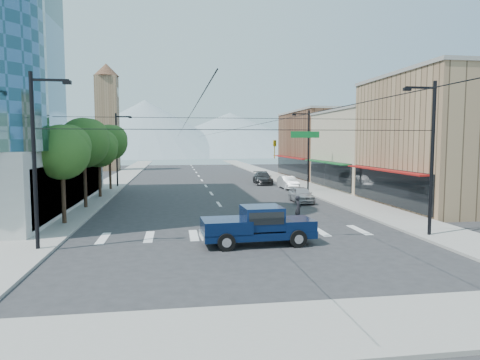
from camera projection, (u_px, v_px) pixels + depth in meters
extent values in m
plane|color=#28282B|center=(244.00, 240.00, 24.34)|extent=(160.00, 160.00, 0.00)
cube|color=gray|center=(118.00, 180.00, 61.90)|extent=(4.00, 120.00, 0.15)
cube|color=gray|center=(279.00, 178.00, 65.53)|extent=(4.00, 120.00, 0.15)
cube|color=gray|center=(310.00, 329.00, 12.52)|extent=(28.00, 4.00, 0.15)
cube|color=#8C6B4C|center=(455.00, 142.00, 36.72)|extent=(12.00, 14.00, 11.00)
cube|color=tan|center=(378.00, 151.00, 50.59)|extent=(12.00, 14.00, 9.00)
cube|color=brown|center=(330.00, 145.00, 66.30)|extent=(12.00, 18.00, 10.00)
cube|color=#8C6B4C|center=(108.00, 124.00, 82.09)|extent=(4.00, 4.00, 18.00)
cone|color=brown|center=(106.00, 70.00, 81.18)|extent=(4.80, 4.80, 2.40)
cone|color=gray|center=(146.00, 128.00, 168.77)|extent=(80.00, 80.00, 22.00)
cone|color=gray|center=(230.00, 134.00, 184.08)|extent=(90.00, 90.00, 18.00)
cylinder|color=black|center=(63.00, 191.00, 28.36)|extent=(0.28, 0.28, 4.55)
sphere|color=#23511B|center=(62.00, 152.00, 28.12)|extent=(3.64, 3.64, 3.64)
sphere|color=#23511B|center=(69.00, 146.00, 28.44)|extent=(2.86, 2.86, 2.86)
cylinder|color=black|center=(85.00, 178.00, 35.22)|extent=(0.28, 0.28, 5.11)
sphere|color=#23511B|center=(84.00, 143.00, 34.96)|extent=(4.09, 4.09, 4.09)
sphere|color=#23511B|center=(89.00, 138.00, 35.28)|extent=(3.21, 3.21, 3.21)
cylinder|color=black|center=(100.00, 175.00, 42.14)|extent=(0.28, 0.28, 4.55)
sphere|color=#23511B|center=(99.00, 149.00, 41.91)|extent=(3.64, 3.64, 3.64)
sphere|color=#23511B|center=(103.00, 145.00, 42.23)|extent=(2.86, 2.86, 2.86)
cylinder|color=black|center=(110.00, 168.00, 49.00)|extent=(0.28, 0.28, 5.11)
sphere|color=#23511B|center=(109.00, 142.00, 48.74)|extent=(4.09, 4.09, 4.09)
sphere|color=#23511B|center=(113.00, 139.00, 49.06)|extent=(3.21, 3.21, 3.21)
cylinder|color=black|center=(34.00, 163.00, 21.33)|extent=(0.20, 0.20, 9.00)
cylinder|color=black|center=(432.00, 160.00, 24.59)|extent=(0.20, 0.20, 9.00)
cylinder|color=black|center=(247.00, 130.00, 22.81)|extent=(21.60, 0.04, 0.04)
imported|color=gold|center=(275.00, 149.00, 23.13)|extent=(0.16, 0.20, 1.00)
cube|color=#0C6626|center=(305.00, 135.00, 23.31)|extent=(1.60, 0.06, 0.35)
cylinder|color=black|center=(117.00, 151.00, 51.85)|extent=(0.20, 0.20, 9.00)
cube|color=black|center=(123.00, 117.00, 51.62)|extent=(1.80, 0.12, 0.12)
cube|color=black|center=(130.00, 117.00, 51.74)|extent=(0.40, 0.25, 0.18)
cylinder|color=black|center=(308.00, 151.00, 47.23)|extent=(0.20, 0.20, 9.00)
cube|color=black|center=(301.00, 114.00, 46.73)|extent=(1.80, 0.12, 0.12)
cube|color=black|center=(294.00, 115.00, 46.62)|extent=(0.40, 0.25, 0.18)
cube|color=#08183D|center=(258.00, 233.00, 23.14)|extent=(6.14, 2.49, 0.38)
cube|color=#08183D|center=(296.00, 224.00, 23.53)|extent=(1.86, 2.17, 0.60)
cube|color=#08183D|center=(262.00, 217.00, 23.11)|extent=(2.18, 2.13, 1.21)
cube|color=black|center=(262.00, 215.00, 23.10)|extent=(1.97, 2.15, 0.66)
cube|color=#08183D|center=(226.00, 226.00, 22.75)|extent=(2.63, 2.32, 0.71)
cube|color=silver|center=(311.00, 231.00, 23.75)|extent=(0.24, 2.09, 0.38)
cube|color=silver|center=(202.00, 236.00, 22.54)|extent=(0.24, 2.09, 0.33)
cylinder|color=black|center=(298.00, 239.00, 22.52)|extent=(0.94, 0.37, 0.92)
cylinder|color=black|center=(286.00, 231.00, 24.56)|extent=(0.94, 0.37, 0.92)
cylinder|color=black|center=(226.00, 242.00, 21.75)|extent=(0.94, 0.37, 0.92)
cylinder|color=black|center=(220.00, 234.00, 23.79)|extent=(0.94, 0.37, 0.92)
imported|color=black|center=(298.00, 208.00, 29.89)|extent=(0.56, 0.74, 1.81)
imported|color=#A9A9AE|center=(301.00, 195.00, 39.19)|extent=(1.87, 4.33, 1.45)
imported|color=white|center=(288.00, 183.00, 50.57)|extent=(1.72, 4.59, 1.50)
imported|color=#29292B|center=(263.00, 178.00, 56.35)|extent=(2.60, 5.60, 1.58)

